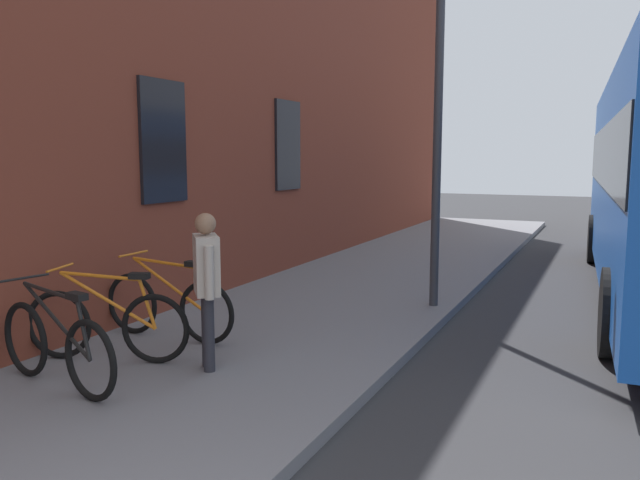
% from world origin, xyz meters
% --- Properties ---
extents(ground, '(60.00, 60.00, 0.00)m').
position_xyz_m(ground, '(6.00, -1.00, 0.00)').
color(ground, '#2D2D30').
extents(sidewalk_pavement, '(24.00, 3.50, 0.12)m').
position_xyz_m(sidewalk_pavement, '(8.00, 1.75, 0.06)').
color(sidewalk_pavement, slate).
rests_on(sidewalk_pavement, ground).
extents(station_facade, '(22.00, 0.65, 8.76)m').
position_xyz_m(station_facade, '(8.99, 3.80, 4.38)').
color(station_facade, brown).
rests_on(station_facade, ground).
extents(bicycle_by_door, '(0.54, 1.75, 0.97)m').
position_xyz_m(bicycle_by_door, '(2.77, 2.56, 0.51)').
color(bicycle_by_door, black).
rests_on(bicycle_by_door, sidewalk_pavement).
extents(bicycle_beside_lamp, '(0.65, 1.71, 0.97)m').
position_xyz_m(bicycle_beside_lamp, '(3.54, 2.70, 0.51)').
color(bicycle_beside_lamp, black).
rests_on(bicycle_beside_lamp, sidewalk_pavement).
extents(bicycle_nearest_sign, '(0.48, 1.77, 0.97)m').
position_xyz_m(bicycle_nearest_sign, '(4.45, 2.63, 0.51)').
color(bicycle_nearest_sign, black).
rests_on(bicycle_nearest_sign, sidewalk_pavement).
extents(pedestrian_crossing_street, '(0.48, 0.46, 1.55)m').
position_xyz_m(pedestrian_crossing_street, '(3.78, 1.63, 1.07)').
color(pedestrian_crossing_street, '#26262D').
rests_on(pedestrian_crossing_street, sidewalk_pavement).
extents(street_lamp, '(0.28, 0.28, 5.30)m').
position_xyz_m(street_lamp, '(7.35, 0.30, 3.25)').
color(street_lamp, '#333338').
rests_on(street_lamp, sidewalk_pavement).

